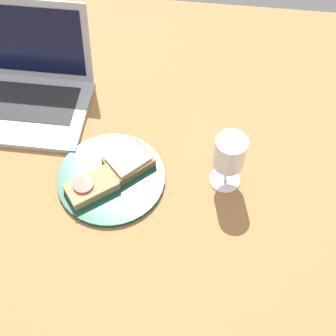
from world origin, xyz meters
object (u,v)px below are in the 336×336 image
at_px(sandwich_with_tomato, 91,187).
at_px(wine_glass, 230,154).
at_px(sandwich_with_cheese, 129,161).
at_px(laptop, 23,86).
at_px(plate, 111,178).

xyz_separation_m(sandwich_with_tomato, wine_glass, (0.30, 0.07, 0.08)).
distance_m(sandwich_with_cheese, laptop, 0.36).
height_order(sandwich_with_tomato, laptop, laptop).
xyz_separation_m(plate, laptop, (-0.27, 0.22, 0.04)).
xyz_separation_m(sandwich_with_tomato, laptop, (-0.23, 0.26, 0.02)).
bearing_deg(sandwich_with_cheese, plate, -133.06).
bearing_deg(sandwich_with_cheese, wine_glass, -2.34).
bearing_deg(sandwich_with_tomato, plate, 46.29).
height_order(wine_glass, laptop, laptop).
bearing_deg(plate, sandwich_with_tomato, -133.71).
bearing_deg(laptop, wine_glass, -20.11).
height_order(plate, laptop, laptop).
distance_m(sandwich_with_cheese, wine_glass, 0.24).
bearing_deg(plate, sandwich_with_cheese, 46.94).
height_order(sandwich_with_cheese, laptop, laptop).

